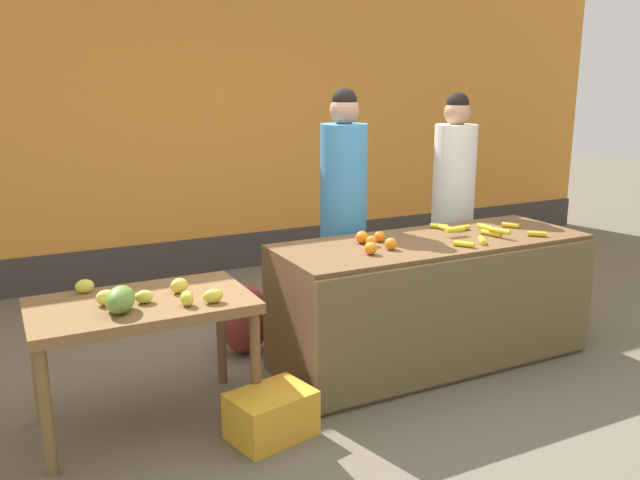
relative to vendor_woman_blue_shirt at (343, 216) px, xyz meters
name	(u,v)px	position (x,y,z in m)	size (l,w,h in m)	color
ground_plane	(372,371)	(-0.12, -0.64, -0.94)	(24.00, 24.00, 0.00)	#665B4C
market_wall_back	(224,100)	(-0.12, 2.26, 0.78)	(9.52, 0.23, 3.50)	orange
fruit_stall_counter	(432,301)	(0.34, -0.65, -0.51)	(2.17, 0.81, 0.87)	brown
side_table_wooden	(142,316)	(-1.62, -0.64, -0.30)	(1.19, 0.70, 0.74)	brown
banana_bunch_pile	(478,231)	(0.70, -0.68, -0.05)	(0.77, 0.63, 0.07)	gold
orange_pile	(374,241)	(-0.12, -0.64, -0.04)	(0.30, 0.35, 0.08)	orange
mango_papaya_pile	(133,297)	(-1.67, -0.73, -0.15)	(0.71, 0.59, 0.14)	#D8CA48
vendor_woman_blue_shirt	(343,216)	(0.00, 0.00, 0.00)	(0.34, 0.34, 1.86)	#33333D
vendor_woman_white_shirt	(453,205)	(1.06, 0.08, -0.02)	(0.34, 0.34, 1.82)	#33333D
produce_crate	(271,414)	(-1.05, -1.10, -0.81)	(0.44, 0.32, 0.26)	gold
produce_sack	(245,319)	(-0.77, 0.04, -0.69)	(0.36, 0.30, 0.51)	maroon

